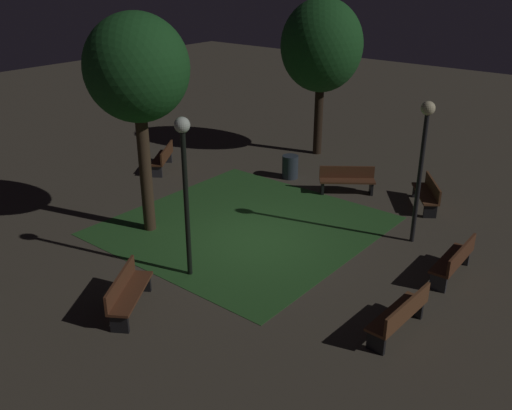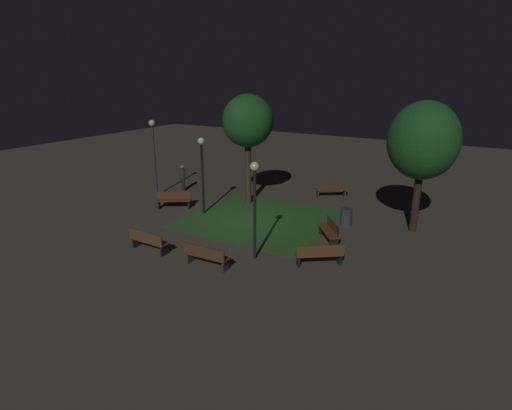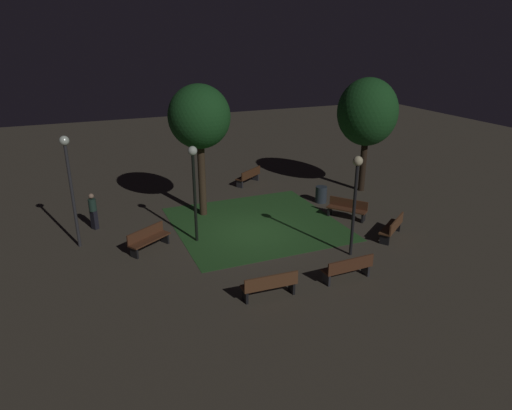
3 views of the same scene
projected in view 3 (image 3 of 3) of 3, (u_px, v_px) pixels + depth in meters
ground_plane at (254, 233)px, 19.39m from camera, size 60.00×60.00×0.00m
grass_lawn at (256, 223)px, 20.33m from camera, size 6.98×6.83×0.01m
bench_lawn_edge at (270, 285)px, 14.48m from camera, size 1.82×0.55×0.88m
bench_front_left at (348, 268)px, 15.52m from camera, size 1.81×0.54×0.88m
bench_near_trees at (148, 238)px, 17.74m from camera, size 1.77×1.38×0.88m
bench_back_row at (249, 176)px, 25.46m from camera, size 1.75×1.42×0.88m
bench_path_side at (393, 227)px, 18.77m from camera, size 1.74×1.44×0.88m
bench_corner at (347, 208)px, 20.78m from camera, size 1.47×1.72×0.88m
tree_back_left at (367, 113)px, 23.18m from camera, size 3.06×3.06×5.90m
tree_left_canopy at (199, 118)px, 19.79m from camera, size 2.72×2.72×5.95m
lamp_post_near_wall at (194, 177)px, 17.70m from camera, size 0.36×0.36×3.94m
lamp_post_plaza_west at (69, 173)px, 17.11m from camera, size 0.36×0.36×4.44m
lamp_post_plaza_east at (356, 188)px, 16.55m from camera, size 0.36×0.36×3.88m
trash_bin at (321, 194)px, 22.76m from camera, size 0.56×0.56×0.82m
pedestrian at (93, 210)px, 19.50m from camera, size 0.32×0.34×1.61m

